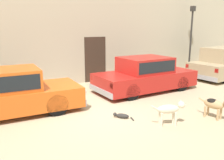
% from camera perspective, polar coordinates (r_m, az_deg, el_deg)
% --- Properties ---
extents(ground_plane, '(80.00, 80.00, 0.00)m').
position_cam_1_polar(ground_plane, '(7.35, -3.42, -7.73)').
color(ground_plane, tan).
extents(parked_sedan_nearest, '(4.56, 2.02, 1.37)m').
position_cam_1_polar(parked_sedan_nearest, '(7.63, -24.19, -2.75)').
color(parked_sedan_nearest, '#D15619').
rests_on(parked_sedan_nearest, ground_plane).
extents(parked_sedan_second, '(4.29, 1.86, 1.38)m').
position_cam_1_polar(parked_sedan_second, '(9.71, 7.95, 1.40)').
color(parked_sedan_second, '#AD1E19').
rests_on(parked_sedan_second, ground_plane).
extents(apartment_block, '(17.61, 6.51, 7.48)m').
position_cam_1_polar(apartment_block, '(15.36, -0.99, 17.06)').
color(apartment_block, '#BCB299').
rests_on(apartment_block, ground_plane).
extents(stray_dog_spotted, '(0.92, 0.47, 0.68)m').
position_cam_1_polar(stray_dog_spotted, '(6.45, 13.86, -6.87)').
color(stray_dog_spotted, beige).
rests_on(stray_dog_spotted, ground_plane).
extents(stray_dog_tan, '(0.33, 0.96, 0.65)m').
position_cam_1_polar(stray_dog_tan, '(7.33, 23.46, -5.33)').
color(stray_dog_tan, tan).
rests_on(stray_dog_tan, ground_plane).
extents(stray_cat, '(0.42, 0.57, 0.15)m').
position_cam_1_polar(stray_cat, '(6.88, 2.34, -8.56)').
color(stray_cat, '#2D2B28').
rests_on(stray_cat, ground_plane).
extents(street_lamp, '(0.22, 0.22, 3.68)m').
position_cam_1_polar(street_lamp, '(14.43, 18.52, 11.27)').
color(street_lamp, '#2D2B28').
rests_on(street_lamp, ground_plane).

